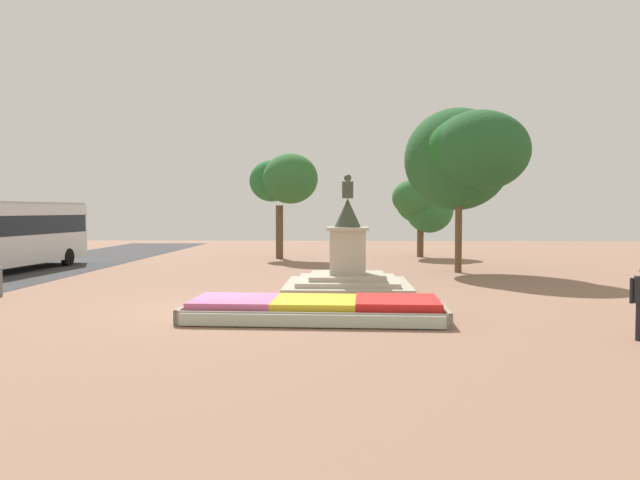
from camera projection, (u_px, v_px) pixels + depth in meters
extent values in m
plane|color=#8C6651|center=(228.00, 309.00, 17.98)|extent=(80.63, 80.63, 0.00)
cube|color=#38281C|center=(315.00, 313.00, 16.32)|extent=(6.68, 2.57, 0.33)
cube|color=gray|center=(311.00, 320.00, 15.11)|extent=(6.80, 0.34, 0.37)
cube|color=gray|center=(319.00, 305.00, 17.54)|extent=(6.80, 0.34, 0.37)
cube|color=gray|center=(190.00, 310.00, 16.57)|extent=(0.19, 2.55, 0.37)
cube|color=gray|center=(444.00, 313.00, 16.08)|extent=(0.19, 2.55, 0.37)
cube|color=#D86699|center=(235.00, 302.00, 16.47)|extent=(2.21, 2.22, 0.20)
cube|color=yellow|center=(315.00, 303.00, 16.31)|extent=(2.21, 2.22, 0.20)
cube|color=red|center=(397.00, 303.00, 16.16)|extent=(2.21, 2.22, 0.23)
cube|color=#B2BCAD|center=(311.00, 320.00, 15.06)|extent=(6.46, 0.43, 0.30)
cube|color=#B1A792|center=(347.00, 285.00, 23.08)|extent=(4.55, 4.55, 0.17)
cube|color=#B3A894|center=(347.00, 280.00, 23.08)|extent=(3.65, 3.65, 0.17)
cube|color=#B0A691|center=(347.00, 276.00, 23.07)|extent=(2.74, 2.74, 0.17)
cube|color=#B2A893|center=(348.00, 252.00, 23.03)|extent=(1.30, 1.30, 1.61)
cube|color=#B2A893|center=(348.00, 229.00, 22.99)|extent=(1.53, 1.53, 0.12)
cone|color=#384233|center=(348.00, 213.00, 22.96)|extent=(0.97, 0.97, 1.06)
cylinder|color=#384233|center=(348.00, 190.00, 22.92)|extent=(0.42, 0.42, 0.62)
sphere|color=#384233|center=(348.00, 178.00, 22.90)|extent=(0.27, 0.27, 0.27)
cylinder|color=#384233|center=(348.00, 186.00, 22.65)|extent=(0.11, 0.46, 0.49)
cube|color=silver|center=(2.00, 234.00, 28.38)|extent=(3.25, 11.29, 2.79)
cube|color=black|center=(2.00, 225.00, 28.36)|extent=(3.25, 10.95, 0.89)
cube|color=#AFAFB3|center=(2.00, 203.00, 28.31)|extent=(3.19, 11.06, 0.10)
cylinder|color=black|center=(25.00, 257.00, 32.16)|extent=(0.34, 0.92, 0.90)
cylinder|color=black|center=(68.00, 257.00, 31.92)|extent=(0.34, 0.92, 0.90)
cylinder|color=black|center=(639.00, 322.00, 13.59)|extent=(0.13, 0.13, 0.83)
cylinder|color=black|center=(632.00, 291.00, 13.61)|extent=(0.09, 0.09, 0.56)
cylinder|color=slate|center=(0.00, 283.00, 20.57)|extent=(0.14, 0.14, 0.87)
sphere|color=slate|center=(0.00, 269.00, 20.55)|extent=(0.15, 0.15, 0.15)
cylinder|color=brown|center=(279.00, 232.00, 36.71)|extent=(0.44, 0.44, 3.14)
ellipsoid|color=#2A6D35|center=(272.00, 181.00, 37.33)|extent=(2.66, 2.40, 2.48)
ellipsoid|color=#2F6831|center=(290.00, 179.00, 36.29)|extent=(3.20, 3.52, 2.93)
cylinder|color=brown|center=(458.00, 235.00, 28.47)|extent=(0.31, 0.31, 3.43)
ellipsoid|color=#24592C|center=(480.00, 151.00, 27.56)|extent=(4.42, 4.17, 3.56)
ellipsoid|color=#1F5F25|center=(463.00, 151.00, 27.94)|extent=(3.56, 3.91, 2.99)
ellipsoid|color=#25582B|center=(457.00, 159.00, 29.09)|extent=(4.94, 5.01, 4.75)
cylinder|color=brown|center=(420.00, 240.00, 37.99)|extent=(0.40, 0.40, 2.03)
ellipsoid|color=#316A34|center=(416.00, 198.00, 37.46)|extent=(2.84, 2.47, 2.25)
ellipsoid|color=#2C6C32|center=(420.00, 202.00, 38.03)|extent=(2.92, 2.91, 2.65)
ellipsoid|color=#2F6D36|center=(429.00, 209.00, 37.80)|extent=(2.90, 2.53, 2.85)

